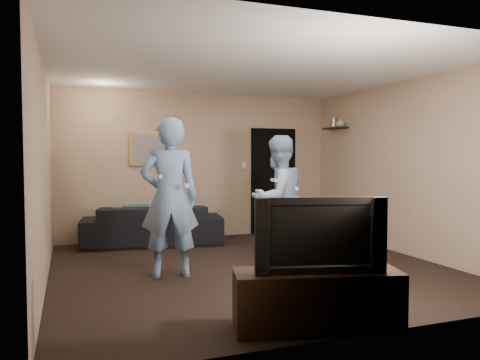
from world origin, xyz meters
name	(u,v)px	position (x,y,z in m)	size (l,w,h in m)	color
ground	(250,267)	(0.00, 0.00, 0.00)	(5.00, 5.00, 0.00)	black
ceiling	(250,70)	(0.00, 0.00, 2.60)	(5.00, 5.00, 0.04)	silver
wall_back	(200,166)	(0.00, 2.50, 1.30)	(5.00, 0.04, 2.60)	tan
wall_front	(362,178)	(0.00, -2.50, 1.30)	(5.00, 0.04, 2.60)	tan
wall_left	(44,172)	(-2.50, 0.00, 1.30)	(0.04, 5.00, 2.60)	tan
wall_right	(405,168)	(2.50, 0.00, 1.30)	(0.04, 5.00, 2.60)	tan
sofa	(153,225)	(-0.94, 2.05, 0.33)	(2.28, 0.89, 0.67)	black
throw_pillow	(136,217)	(-1.21, 2.05, 0.48)	(0.40, 0.13, 0.40)	#1C5443
painting_frame	(150,149)	(-0.90, 2.48, 1.60)	(0.72, 0.05, 0.57)	olive
painting_canvas	(150,149)	(-0.90, 2.45, 1.60)	(0.62, 0.01, 0.47)	slate
doorway	(273,181)	(1.45, 2.47, 1.00)	(0.90, 0.06, 2.00)	black
light_switch	(244,165)	(0.85, 2.48, 1.30)	(0.08, 0.02, 0.12)	silver
wall_shelf	(335,128)	(2.39, 1.80, 1.99)	(0.20, 0.60, 0.03)	black
shelf_vase	(340,123)	(2.39, 1.63, 2.08)	(0.15, 0.15, 0.16)	#B3B3B8
shelf_figurine	(334,123)	(2.39, 1.84, 2.09)	(0.06, 0.06, 0.18)	silver
tv_console	(317,300)	(-0.26, -2.25, 0.25)	(1.42, 0.46, 0.51)	black
television	(318,234)	(-0.26, -2.25, 0.82)	(1.11, 0.15, 0.64)	black
wii_player_left	(170,198)	(-1.09, -0.09, 0.97)	(0.77, 0.57, 1.94)	#7399C8
wii_player_right	(278,199)	(0.51, 0.22, 0.88)	(1.01, 0.88, 1.77)	#93B7D6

